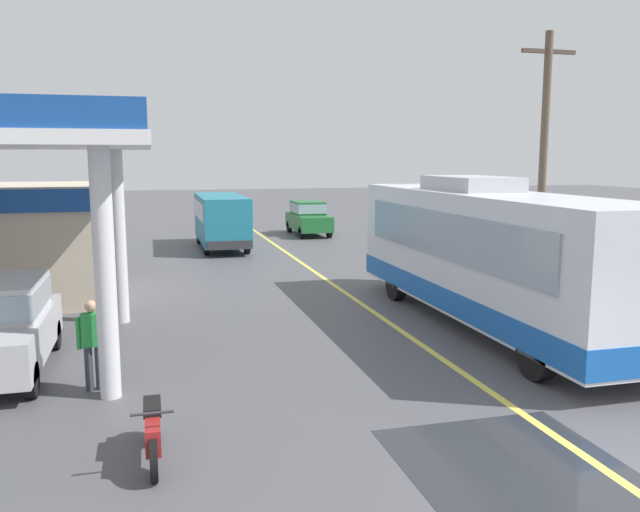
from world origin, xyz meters
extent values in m
plane|color=#4C4C51|center=(0.00, 20.00, 0.00)|extent=(120.00, 120.00, 0.00)
cube|color=#D8CC4C|center=(0.00, 15.00, 0.00)|extent=(0.16, 50.00, 0.01)
cube|color=#26282D|center=(-1.13, 0.33, 0.00)|extent=(3.02, 4.70, 0.01)
cube|color=silver|center=(2.26, 7.97, 1.88)|extent=(2.50, 11.00, 2.90)
cube|color=#1959B2|center=(2.26, 7.97, 0.77)|extent=(2.54, 11.04, 0.56)
cube|color=#8C9EAD|center=(0.99, 7.97, 2.33)|extent=(0.06, 9.35, 1.10)
cube|color=#8C9EAD|center=(3.53, 7.97, 2.33)|extent=(0.06, 9.35, 1.10)
cube|color=#B2B2B7|center=(2.26, 8.97, 3.51)|extent=(1.60, 2.80, 0.36)
cylinder|color=black|center=(1.16, 4.07, 0.50)|extent=(0.30, 1.00, 1.00)
cylinder|color=black|center=(3.36, 4.07, 0.50)|extent=(0.30, 1.00, 1.00)
cylinder|color=black|center=(1.16, 11.27, 0.50)|extent=(0.30, 1.00, 1.00)
cylinder|color=black|center=(3.36, 11.27, 0.50)|extent=(0.30, 1.00, 1.00)
cylinder|color=silver|center=(-6.57, 5.20, 2.30)|extent=(0.36, 0.36, 4.60)
cylinder|color=silver|center=(-6.57, 10.60, 2.30)|extent=(0.36, 0.36, 4.60)
cube|color=#B2B2B7|center=(-8.67, 7.02, 0.72)|extent=(1.70, 4.20, 0.80)
cube|color=#B2B2B7|center=(-8.67, 7.22, 1.47)|extent=(1.50, 2.31, 0.70)
cube|color=#8C9EAD|center=(-8.67, 7.22, 1.47)|extent=(1.53, 2.35, 0.49)
cylinder|color=black|center=(-7.92, 5.52, 0.32)|extent=(0.20, 0.64, 0.64)
cylinder|color=black|center=(-7.92, 8.52, 0.32)|extent=(0.20, 0.64, 0.64)
cube|color=teal|center=(-2.62, 23.60, 1.39)|extent=(2.00, 6.00, 2.10)
cube|color=#8C9EAD|center=(-2.62, 23.60, 1.79)|extent=(2.04, 5.10, 0.80)
cube|color=#2D2D33|center=(-2.62, 20.55, 0.54)|extent=(1.90, 0.16, 0.36)
cylinder|color=black|center=(-3.50, 21.60, 0.38)|extent=(0.22, 0.76, 0.76)
cylinder|color=black|center=(-1.74, 21.60, 0.38)|extent=(0.22, 0.76, 0.76)
cylinder|color=black|center=(-3.50, 25.60, 0.38)|extent=(0.22, 0.76, 0.76)
cylinder|color=black|center=(-1.74, 25.60, 0.38)|extent=(0.22, 0.76, 0.76)
cylinder|color=black|center=(-5.87, 1.94, 0.30)|extent=(0.10, 0.60, 0.60)
cylinder|color=black|center=(-5.87, 3.14, 0.30)|extent=(0.10, 0.60, 0.60)
cube|color=maroon|center=(-5.87, 2.54, 0.50)|extent=(0.20, 1.30, 0.36)
cube|color=black|center=(-5.87, 2.69, 0.72)|extent=(0.24, 0.60, 0.12)
cylinder|color=#2D2D33|center=(-5.87, 1.99, 0.90)|extent=(0.55, 0.04, 0.04)
cylinder|color=#33333F|center=(-8.64, 9.46, 0.41)|extent=(0.14, 0.14, 0.82)
cylinder|color=#33333F|center=(-8.46, 9.46, 0.41)|extent=(0.14, 0.14, 0.82)
cube|color=#D8CC4C|center=(-8.55, 9.46, 1.12)|extent=(0.36, 0.22, 0.60)
sphere|color=tan|center=(-8.55, 9.46, 1.55)|extent=(0.22, 0.22, 0.22)
cylinder|color=#D8CC4C|center=(-8.78, 9.46, 1.07)|extent=(0.09, 0.09, 0.58)
cylinder|color=#D8CC4C|center=(-8.32, 9.46, 1.07)|extent=(0.09, 0.09, 0.58)
cylinder|color=#33333F|center=(-6.96, 5.65, 0.41)|extent=(0.14, 0.14, 0.82)
cylinder|color=#33333F|center=(-6.78, 5.65, 0.41)|extent=(0.14, 0.14, 0.82)
cube|color=#268C3F|center=(-6.87, 5.65, 1.12)|extent=(0.36, 0.22, 0.60)
sphere|color=tan|center=(-6.87, 5.65, 1.55)|extent=(0.22, 0.22, 0.22)
cylinder|color=#268C3F|center=(-7.10, 5.65, 1.07)|extent=(0.09, 0.09, 0.58)
cylinder|color=#268C3F|center=(-6.64, 5.65, 1.07)|extent=(0.09, 0.09, 0.58)
cube|color=#1E602D|center=(2.53, 27.65, 0.72)|extent=(1.70, 4.20, 0.80)
cube|color=#1E602D|center=(2.53, 27.85, 1.47)|extent=(1.50, 2.31, 0.70)
cube|color=#8C9EAD|center=(2.53, 27.85, 1.47)|extent=(1.53, 2.35, 0.49)
cylinder|color=black|center=(1.78, 26.15, 0.32)|extent=(0.20, 0.64, 0.64)
cylinder|color=black|center=(3.28, 26.15, 0.32)|extent=(0.20, 0.64, 0.64)
cylinder|color=black|center=(1.78, 29.15, 0.32)|extent=(0.20, 0.64, 0.64)
cylinder|color=black|center=(3.28, 29.15, 0.32)|extent=(0.20, 0.64, 0.64)
cylinder|color=brown|center=(6.01, 11.44, 3.96)|extent=(0.24, 0.24, 7.92)
cube|color=#4C3D33|center=(6.01, 11.44, 7.32)|extent=(1.80, 0.12, 0.12)
camera|label=1|loc=(-5.79, -6.20, 4.16)|focal=36.18mm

